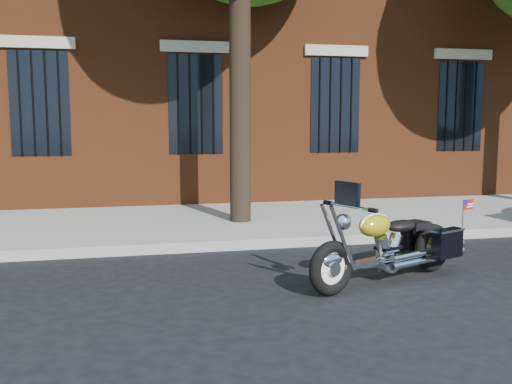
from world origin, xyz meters
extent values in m
plane|color=black|center=(0.00, 0.00, 0.00)|extent=(120.00, 120.00, 0.00)
cube|color=gray|center=(0.00, 1.38, 0.07)|extent=(40.00, 0.16, 0.15)
cube|color=gray|center=(0.00, 3.26, 0.07)|extent=(40.00, 3.60, 0.15)
cube|color=black|center=(0.00, 5.11, 2.20)|extent=(1.10, 0.14, 2.00)
cube|color=#B2A893|center=(0.00, 5.08, 3.35)|extent=(1.40, 0.20, 0.22)
cylinder|color=black|center=(0.00, 5.03, 2.20)|extent=(0.04, 0.04, 2.00)
cylinder|color=black|center=(0.50, 2.90, 2.50)|extent=(0.36, 0.36, 5.00)
torus|color=black|center=(0.72, -1.05, 0.30)|extent=(0.60, 0.36, 0.60)
torus|color=black|center=(2.28, -0.38, 0.30)|extent=(0.60, 0.36, 0.60)
cylinder|color=white|center=(0.72, -1.05, 0.30)|extent=(0.43, 0.22, 0.45)
cylinder|color=white|center=(2.28, -0.38, 0.30)|extent=(0.43, 0.22, 0.45)
ellipsoid|color=white|center=(0.72, -1.05, 0.39)|extent=(0.33, 0.23, 0.17)
ellipsoid|color=gold|center=(2.28, -0.38, 0.41)|extent=(0.34, 0.24, 0.17)
cube|color=white|center=(1.50, -0.71, 0.29)|extent=(1.27, 0.61, 0.07)
cylinder|color=white|center=(1.54, -0.69, 0.27)|extent=(0.33, 0.26, 0.29)
cylinder|color=white|center=(2.01, -0.67, 0.28)|extent=(1.06, 0.51, 0.08)
ellipsoid|color=gold|center=(1.32, -0.79, 0.70)|extent=(0.51, 0.41, 0.26)
ellipsoid|color=black|center=(1.73, -0.61, 0.64)|extent=(0.50, 0.41, 0.14)
cube|color=black|center=(2.16, -0.17, 0.40)|extent=(0.45, 0.30, 0.34)
cube|color=black|center=(2.35, -0.60, 0.40)|extent=(0.45, 0.30, 0.34)
cylinder|color=white|center=(0.95, -0.95, 0.95)|extent=(0.30, 0.65, 0.03)
sphere|color=white|center=(0.87, -0.98, 0.79)|extent=(0.23, 0.23, 0.18)
cube|color=black|center=(0.91, -0.96, 1.09)|extent=(0.17, 0.34, 0.25)
cube|color=red|center=(2.67, -0.51, 0.85)|extent=(0.19, 0.09, 0.13)
camera|label=1|loc=(-1.36, -6.65, 1.85)|focal=40.00mm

